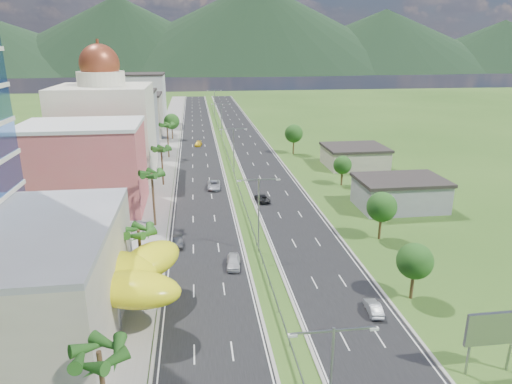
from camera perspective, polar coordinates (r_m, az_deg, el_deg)
name	(u,v)px	position (r m, az deg, el deg)	size (l,w,h in m)	color
ground	(270,286)	(57.57, 1.73, -11.65)	(500.00, 500.00, 0.00)	#2D5119
road_left	(198,142)	(142.23, -7.21, 6.27)	(11.00, 260.00, 0.04)	black
road_right	(247,140)	(143.11, -1.16, 6.48)	(11.00, 260.00, 0.04)	black
sidewalk_left	(167,142)	(142.48, -11.05, 6.12)	(7.00, 260.00, 0.12)	gray
median_guardrail	(227,152)	(124.78, -3.65, 5.02)	(0.10, 216.06, 0.76)	gray
streetlight_median_a	(331,382)	(33.65, 9.31, -22.40)	(6.04, 0.25, 11.00)	gray
streetlight_median_b	(259,207)	(63.74, 0.33, -1.93)	(6.04, 0.25, 11.00)	gray
streetlight_median_c	(234,147)	(102.04, -2.81, 5.65)	(6.04, 0.25, 11.00)	gray
streetlight_median_d	(221,117)	(146.22, -4.37, 9.36)	(6.04, 0.25, 11.00)	gray
streetlight_median_e	(214,100)	(190.79, -5.21, 11.34)	(6.04, 0.25, 11.00)	gray
lime_canopy	(91,276)	(52.36, -19.93, -9.81)	(18.00, 15.00, 7.40)	yellow
pink_shophouse	(85,169)	(86.27, -20.60, 2.74)	(20.00, 15.00, 15.00)	#D4575B
domed_building	(106,125)	(107.56, -18.27, 7.91)	(20.00, 20.00, 28.70)	beige
midrise_grey	(127,122)	(132.29, -15.85, 8.38)	(16.00, 15.00, 16.00)	gray
midrise_beige	(136,116)	(154.08, -14.73, 9.17)	(16.00, 15.00, 13.00)	#A39A86
midrise_white	(143,100)	(176.43, -13.95, 11.10)	(16.00, 15.00, 18.00)	silver
billboard	(493,330)	(46.93, 27.54, -15.08)	(5.20, 0.35, 6.20)	gray
shed_near	(400,195)	(86.74, 17.52, -0.31)	(15.00, 10.00, 5.00)	gray
shed_far	(354,157)	(114.24, 12.21, 4.26)	(14.00, 12.00, 4.40)	#A39A86
palm_tree_a	(99,358)	(34.86, -18.99, -18.98)	(3.60, 3.60, 9.10)	#47301C
palm_tree_b	(139,233)	(56.08, -14.44, -5.04)	(3.60, 3.60, 8.10)	#47301C
palm_tree_c	(152,176)	(74.43, -12.89, 1.95)	(3.60, 3.60, 9.60)	#47301C
palm_tree_d	(161,150)	(96.91, -11.76, 5.12)	(3.60, 3.60, 8.60)	#47301C
palm_tree_e	(167,126)	(121.26, -11.05, 8.06)	(3.60, 3.60, 9.40)	#47301C
leafy_tree_lfar	(172,122)	(146.33, -10.49, 8.66)	(4.90, 4.90, 8.05)	#47301C
leafy_tree_ra	(415,261)	(55.86, 19.24, -8.18)	(4.20, 4.20, 6.90)	#47301C
leafy_tree_rb	(382,207)	(71.09, 15.45, -1.82)	(4.55, 4.55, 7.47)	#47301C
leafy_tree_rc	(343,165)	(97.40, 10.76, 3.32)	(3.85, 3.85, 6.33)	#47301C
leafy_tree_rd	(294,134)	(124.36, 4.74, 7.29)	(4.90, 4.90, 8.05)	#47301C
mountain_ridge	(257,73)	(504.82, 0.13, 14.70)	(860.00, 140.00, 90.00)	black
car_white_near_left	(233,262)	(61.71, -2.83, -8.69)	(1.76, 4.37, 1.49)	silver
car_dark_left	(178,242)	(68.74, -9.76, -6.12)	(1.39, 4.00, 1.32)	black
car_silver_mid_left	(214,185)	(94.55, -5.27, 0.88)	(2.56, 5.56, 1.54)	#B5B8BE
car_yellow_far_left	(198,144)	(135.92, -7.22, 6.01)	(1.75, 4.29, 1.25)	yellow
car_silver_right	(373,308)	(53.67, 14.47, -13.82)	(1.34, 3.85, 1.27)	#A2A5A9
car_dark_far_right	(262,198)	(86.52, 0.77, -0.76)	(2.13, 4.62, 1.28)	black
motorcycle	(172,252)	(65.71, -10.46, -7.42)	(0.54, 1.78, 1.14)	black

